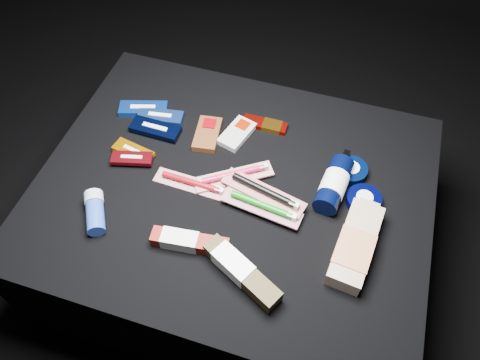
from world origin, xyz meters
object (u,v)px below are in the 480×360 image
(bodywash_bottle, at_px, (355,247))
(deodorant_stick, at_px, (95,212))
(lotion_bottle, at_px, (334,184))
(toothpaste_carton_red, at_px, (186,241))

(bodywash_bottle, relative_size, deodorant_stick, 2.02)
(lotion_bottle, bearing_deg, bodywash_bottle, -55.84)
(bodywash_bottle, distance_m, toothpaste_carton_red, 0.38)
(lotion_bottle, bearing_deg, toothpaste_carton_red, -132.65)
(lotion_bottle, relative_size, bodywash_bottle, 0.84)
(lotion_bottle, height_order, deodorant_stick, lotion_bottle)
(bodywash_bottle, xyz_separation_m, deodorant_stick, (-0.60, -0.09, -0.00))
(lotion_bottle, xyz_separation_m, bodywash_bottle, (0.08, -0.15, -0.01))
(bodywash_bottle, distance_m, deodorant_stick, 0.61)
(lotion_bottle, height_order, bodywash_bottle, lotion_bottle)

